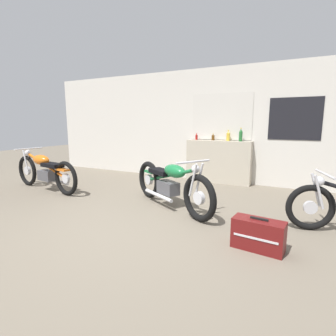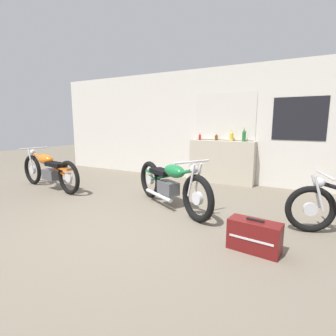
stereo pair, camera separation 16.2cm
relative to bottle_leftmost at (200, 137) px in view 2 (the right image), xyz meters
name	(u,v)px [view 2 (the right image)]	position (x,y,z in m)	size (l,w,h in m)	color
ground_plane	(127,227)	(0.30, -3.39, -1.12)	(24.00, 24.00, 0.00)	#706656
wall_back	(214,125)	(0.32, 0.15, 0.29)	(10.00, 0.07, 2.80)	silver
sill_counter	(221,162)	(0.59, -0.03, -0.60)	(1.59, 0.28, 1.04)	#B7AD99
bottle_leftmost	(200,137)	(0.00, 0.00, 0.00)	(0.06, 0.06, 0.17)	maroon
bottle_left_center	(216,137)	(0.43, 0.01, 0.00)	(0.07, 0.07, 0.17)	#5B3814
bottle_center	(231,136)	(0.81, 0.00, 0.04)	(0.08, 0.08, 0.26)	gold
bottle_right_center	(244,135)	(1.11, -0.04, 0.07)	(0.08, 0.08, 0.32)	#23662D
motorcycle_green	(170,184)	(0.41, -2.31, -0.68)	(2.02, 1.21, 0.91)	black
motorcycle_orange	(49,170)	(-2.58, -2.48, -0.68)	(2.22, 0.64, 0.90)	black
hard_case_darkred	(254,236)	(2.02, -3.23, -0.94)	(0.61, 0.31, 0.39)	maroon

